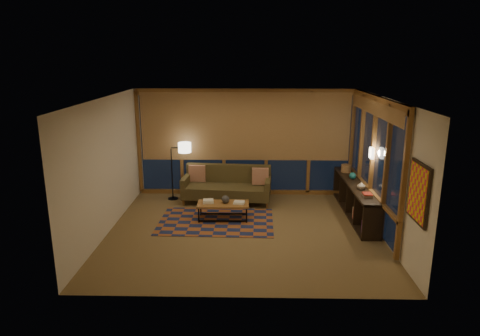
{
  "coord_description": "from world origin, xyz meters",
  "views": [
    {
      "loc": [
        0.11,
        -8.16,
        3.5
      ],
      "look_at": [
        -0.08,
        0.41,
        1.23
      ],
      "focal_mm": 32.0,
      "sensor_mm": 36.0,
      "label": 1
    }
  ],
  "objects_px": {
    "sofa": "(227,185)",
    "bookshelf": "(355,199)",
    "coffee_table": "(223,211)",
    "floor_lamp": "(172,171)"
  },
  "relations": [
    {
      "from": "sofa",
      "to": "bookshelf",
      "type": "bearing_deg",
      "value": -9.45
    },
    {
      "from": "floor_lamp",
      "to": "coffee_table",
      "type": "bearing_deg",
      "value": -51.68
    },
    {
      "from": "sofa",
      "to": "coffee_table",
      "type": "relative_size",
      "value": 1.88
    },
    {
      "from": "sofa",
      "to": "floor_lamp",
      "type": "xyz_separation_m",
      "value": [
        -1.37,
        0.22,
        0.29
      ]
    },
    {
      "from": "floor_lamp",
      "to": "bookshelf",
      "type": "distance_m",
      "value": 4.42
    },
    {
      "from": "sofa",
      "to": "bookshelf",
      "type": "xyz_separation_m",
      "value": [
        2.93,
        -0.76,
        -0.07
      ]
    },
    {
      "from": "sofa",
      "to": "coffee_table",
      "type": "bearing_deg",
      "value": -85.99
    },
    {
      "from": "sofa",
      "to": "bookshelf",
      "type": "distance_m",
      "value": 3.02
    },
    {
      "from": "coffee_table",
      "to": "floor_lamp",
      "type": "distance_m",
      "value": 1.98
    },
    {
      "from": "sofa",
      "to": "coffee_table",
      "type": "distance_m",
      "value": 1.16
    }
  ]
}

